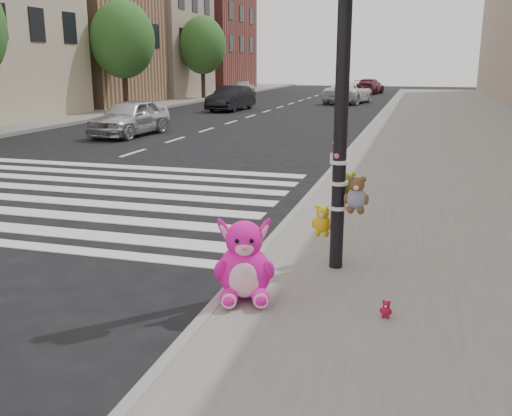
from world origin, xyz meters
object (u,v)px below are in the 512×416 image
at_px(pink_bunny, 244,266).
at_px(car_dark_far, 231,98).
at_px(signal_pole, 342,134).
at_px(car_silver_far, 130,117).
at_px(car_white_near, 349,93).
at_px(red_teddy, 386,309).

distance_m(pink_bunny, car_dark_far, 25.81).
height_order(signal_pole, car_dark_far, signal_pole).
bearing_deg(car_silver_far, car_white_near, 77.32).
distance_m(signal_pole, car_dark_far, 24.95).
bearing_deg(car_silver_far, red_teddy, -49.67).
bearing_deg(car_dark_far, car_white_near, 57.59).
bearing_deg(signal_pole, pink_bunny, -123.23).
xyz_separation_m(pink_bunny, car_white_near, (-2.86, 31.74, 0.15)).
height_order(car_dark_far, car_white_near, car_white_near).
xyz_separation_m(signal_pole, car_silver_far, (-9.14, 11.85, -1.12)).
xyz_separation_m(car_silver_far, car_white_near, (5.47, 18.65, 0.01)).
relative_size(red_teddy, car_white_near, 0.04).
xyz_separation_m(signal_pole, red_teddy, (0.66, -1.31, -1.54)).
bearing_deg(pink_bunny, red_teddy, -20.70).
height_order(car_silver_far, car_dark_far, car_dark_far).
height_order(red_teddy, car_silver_far, car_silver_far).
bearing_deg(red_teddy, car_silver_far, 133.01).
relative_size(signal_pole, car_dark_far, 1.00).
bearing_deg(car_dark_far, signal_pole, -64.23).
xyz_separation_m(car_dark_far, car_white_near, (5.45, 7.30, 0.00)).
relative_size(signal_pole, car_white_near, 0.84).
height_order(pink_bunny, car_silver_far, car_silver_far).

